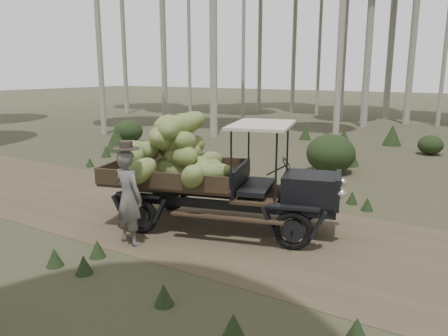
{
  "coord_description": "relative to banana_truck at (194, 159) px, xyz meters",
  "views": [
    {
      "loc": [
        5.43,
        -6.9,
        2.99
      ],
      "look_at": [
        1.21,
        -0.03,
        1.19
      ],
      "focal_mm": 35.0,
      "sensor_mm": 36.0,
      "label": 1
    }
  ],
  "objects": [
    {
      "name": "undergrowth",
      "position": [
        0.78,
        -1.62,
        -0.79
      ],
      "size": [
        21.91,
        23.8,
        1.39
      ],
      "color": "#233319",
      "rests_on": "ground"
    },
    {
      "name": "farmer",
      "position": [
        -0.42,
        -1.38,
        -0.47
      ],
      "size": [
        0.67,
        0.51,
        1.84
      ],
      "rotation": [
        0.0,
        0.0,
        3.0
      ],
      "color": "#5E5B56",
      "rests_on": "ground"
    },
    {
      "name": "ground",
      "position": [
        -0.65,
        0.21,
        -1.34
      ],
      "size": [
        120.0,
        120.0,
        0.0
      ],
      "primitive_type": "plane",
      "color": "#473D2B",
      "rests_on": "ground"
    },
    {
      "name": "banana_truck",
      "position": [
        0.0,
        0.0,
        0.0
      ],
      "size": [
        4.7,
        2.89,
        2.31
      ],
      "rotation": [
        0.0,
        0.0,
        0.27
      ],
      "color": "black",
      "rests_on": "ground"
    },
    {
      "name": "dirt_track",
      "position": [
        -0.65,
        0.21,
        -1.34
      ],
      "size": [
        70.0,
        4.0,
        0.01
      ],
      "primitive_type": "cube",
      "color": "brown",
      "rests_on": "ground"
    }
  ]
}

